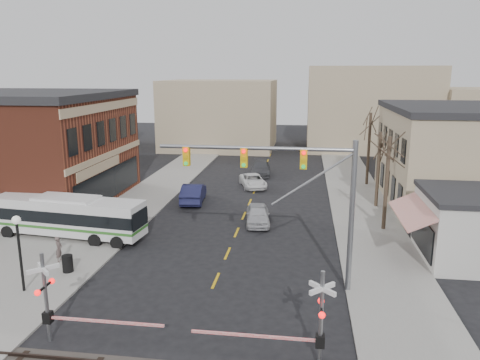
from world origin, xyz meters
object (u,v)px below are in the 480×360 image
Objects in this scene: rr_crossing_west at (56,299)px; car_c at (253,181)px; traffic_signal_mast at (298,183)px; rr_crossing_east at (310,320)px; car_a at (258,214)px; car_d at (261,168)px; pedestrian_near at (59,249)px; pedestrian_far at (71,224)px; trash_bin at (68,264)px; street_lamp at (18,237)px; car_b at (193,193)px; transit_bus at (68,216)px.

rr_crossing_west reaches higher than car_c.
traffic_signal_mast is 1.79× the size of rr_crossing_east.
car_d is at bearing 87.88° from car_a.
car_c is at bearing -32.50° from pedestrian_near.
traffic_signal_mast is 5.73× the size of pedestrian_far.
rr_crossing_east is 3.20× the size of pedestrian_far.
rr_crossing_west reaches higher than trash_bin.
street_lamp reaches higher than car_b.
transit_bus is at bearing -120.83° from car_d.
rr_crossing_east is at bearing -126.42° from pedestrian_near.
car_b is (4.71, 18.18, -2.21)m from street_lamp.
rr_crossing_east is 16.90m from pedestrian_near.
car_d is (0.22, 5.82, 0.09)m from car_c.
rr_crossing_west reaches higher than car_a.
car_c is 5.83m from car_d.
street_lamp is 0.80× the size of car_d.
street_lamp is (1.71, -8.13, 1.46)m from transit_bus.
pedestrian_far reaches higher than pedestrian_near.
street_lamp is at bearing -169.82° from traffic_signal_mast.
traffic_signal_mast is 1.79× the size of rr_crossing_west.
pedestrian_far is at bearing 10.77° from pedestrian_near.
rr_crossing_west is 10.55m from rr_crossing_east.
transit_bus is 1.10× the size of traffic_signal_mast.
rr_crossing_west is at bearing -43.96° from street_lamp.
car_c is at bearing -132.79° from car_b.
car_b is at bearing 120.63° from traffic_signal_mast.
car_d is (5.40, 34.14, -1.23)m from rr_crossing_west.
pedestrian_near is (-4.84, -14.28, 0.06)m from car_b.
car_c is (11.01, 16.22, -0.95)m from transit_bus.
rr_crossing_west is 22.19m from car_b.
car_c is (-5.37, 28.54, -1.32)m from rr_crossing_east.
rr_crossing_west reaches higher than transit_bus.
pedestrian_far is (-1.44, 4.29, 0.10)m from pedestrian_near.
car_a is 0.92× the size of car_c.
pedestrian_far reaches higher than car_b.
trash_bin is at bearing -110.76° from car_d.
rr_crossing_west is 1.10× the size of car_b.
pedestrian_near is at bearing -114.00° from car_d.
car_c is at bearing 69.40° from trash_bin.
traffic_signal_mast is 18.86m from car_b.
car_c is 2.66× the size of pedestrian_far.
rr_crossing_east is 15.21m from trash_bin.
pedestrian_near is (-0.13, 3.90, -2.16)m from street_lamp.
rr_crossing_west is at bearing -65.26° from trash_bin.
car_b is (6.42, 10.05, -0.75)m from transit_bus.
pedestrian_far is (0.15, 0.06, -0.60)m from transit_bus.
car_d is 27.98m from pedestrian_near.
street_lamp is 17.13m from car_a.
traffic_signal_mast is at bearing 114.54° from car_b.
rr_crossing_east is at bearing -84.53° from car_a.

